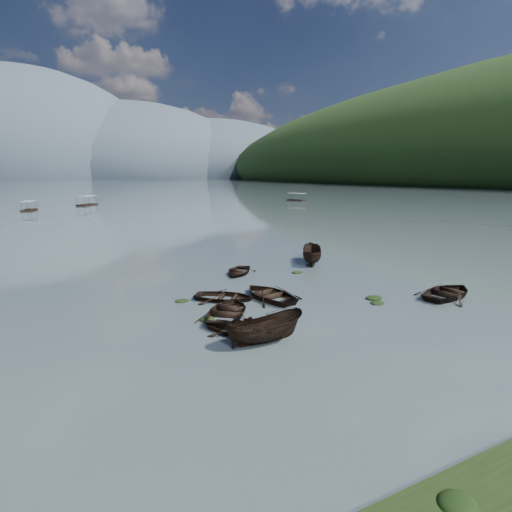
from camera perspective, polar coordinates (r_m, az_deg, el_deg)
name	(u,v)px	position (r m, az deg, el deg)	size (l,w,h in m)	color
ground_plane	(346,325)	(24.79, 12.70, -9.57)	(2400.00, 2400.00, 0.00)	#4F5E63
haze_mtn_b	(27,179)	(918.88, -29.88, 9.56)	(520.00, 520.00, 340.00)	#475666
haze_mtn_c	(132,178)	(930.76, -17.34, 10.57)	(520.00, 520.00, 260.00)	#475666
haze_mtn_d	(209,178)	(976.97, -6.69, 11.03)	(520.00, 520.00, 220.00)	#475666
rowboat_0	(240,333)	(23.03, -2.27, -10.97)	(2.79, 3.91, 0.81)	black
rowboat_1	(228,316)	(25.70, -3.99, -8.53)	(3.52, 4.92, 1.02)	black
rowboat_2	(265,342)	(21.94, 1.33, -12.14)	(1.71, 4.55, 1.76)	black
rowboat_3	(269,298)	(29.20, 1.91, -6.01)	(3.54, 4.96, 1.03)	black
rowboat_4	(448,297)	(32.72, 25.74, -5.24)	(3.63, 5.09, 1.05)	black
rowboat_6	(224,300)	(28.79, -4.53, -6.30)	(3.08, 4.31, 0.89)	black
rowboat_7	(239,274)	(36.13, -2.51, -2.55)	(2.84, 3.97, 0.82)	black
rowboat_8	(311,263)	(40.81, 7.91, -1.00)	(1.90, 5.04, 1.95)	black
weed_clump_0	(207,320)	(25.18, -7.00, -9.03)	(1.00, 0.82, 0.22)	black
weed_clump_1	(276,292)	(30.54, 2.82, -5.22)	(1.02, 0.82, 0.22)	black
weed_clump_2	(377,304)	(29.21, 16.96, -6.52)	(1.04, 0.83, 0.23)	black
weed_clump_3	(278,293)	(30.29, 3.23, -5.37)	(0.96, 0.81, 0.21)	black
weed_clump_4	(374,299)	(30.23, 16.48, -5.88)	(1.25, 0.99, 0.26)	black
weed_clump_5	(182,301)	(28.89, -10.51, -6.40)	(1.00, 0.81, 0.21)	black
weed_clump_6	(233,310)	(26.80, -3.38, -7.66)	(1.03, 0.86, 0.21)	black
weed_clump_7	(297,273)	(36.60, 5.89, -2.42)	(1.03, 0.82, 0.22)	black
pontoon_left	(29,211)	(113.06, -29.63, 5.63)	(2.51, 6.03, 2.31)	black
pontoon_centre	(87,205)	(125.13, -22.96, 6.67)	(2.85, 6.85, 2.62)	black
pontoon_right	(297,201)	(136.67, 5.81, 7.86)	(2.65, 6.35, 2.44)	black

